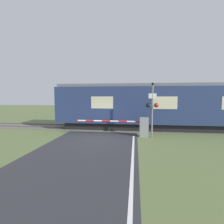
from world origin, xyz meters
name	(u,v)px	position (x,y,z in m)	size (l,w,h in m)	color
ground_plane	(97,138)	(0.00, 0.00, 0.00)	(80.00, 80.00, 0.00)	#5B6B3D
track_bed	(107,128)	(0.00, 3.94, 0.02)	(36.00, 3.20, 0.13)	#666056
train	(162,106)	(4.71, 3.93, 1.94)	(17.50, 3.15, 3.78)	black
crossing_barrier	(139,126)	(2.77, 0.94, 0.72)	(5.11, 0.44, 1.34)	gray
signal_post	(152,106)	(3.62, 0.87, 2.10)	(0.82, 0.26, 3.69)	gray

